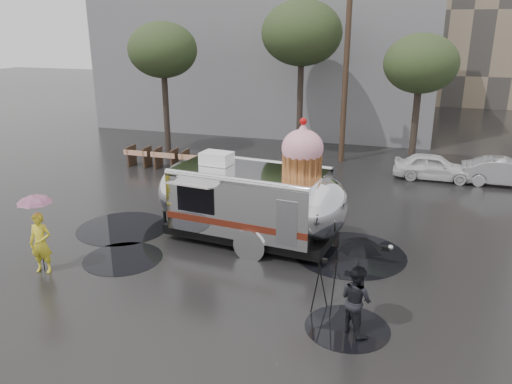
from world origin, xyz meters
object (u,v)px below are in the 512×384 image
(person_left, at_px, (41,243))
(airstream_trailer, at_px, (253,198))
(person_right, at_px, (356,300))
(tripod, at_px, (324,281))

(person_left, bearing_deg, airstream_trailer, 27.49)
(person_right, bearing_deg, person_left, 38.75)
(airstream_trailer, height_order, tripod, airstream_trailer)
(person_left, distance_m, tripod, 8.03)
(airstream_trailer, height_order, person_right, airstream_trailer)
(person_left, height_order, tripod, person_left)
(person_left, relative_size, person_right, 1.06)
(person_right, distance_m, tripod, 1.05)
(tripod, bearing_deg, person_left, -166.01)
(airstream_trailer, relative_size, person_left, 4.45)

